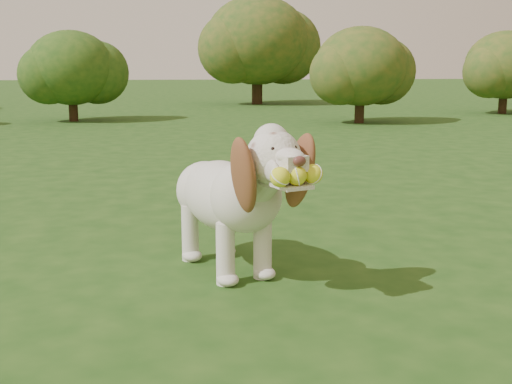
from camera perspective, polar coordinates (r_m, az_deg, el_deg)
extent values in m
plane|color=#1B4012|center=(2.94, 4.64, -6.69)|extent=(80.00, 80.00, 0.00)
ellipsoid|color=silver|center=(2.85, -2.91, -0.33)|extent=(0.49, 0.65, 0.31)
ellipsoid|color=silver|center=(2.65, -0.89, -0.42)|extent=(0.39, 0.39, 0.30)
ellipsoid|color=silver|center=(3.03, -4.54, 0.18)|extent=(0.35, 0.35, 0.27)
cylinder|color=silver|center=(2.53, 0.28, 0.87)|extent=(0.23, 0.28, 0.23)
sphere|color=silver|center=(2.42, 1.57, 3.11)|extent=(0.27, 0.27, 0.21)
sphere|color=silver|center=(2.42, 1.37, 4.50)|extent=(0.18, 0.18, 0.14)
cube|color=silver|center=(2.31, 3.02, 2.64)|extent=(0.13, 0.15, 0.06)
ellipsoid|color=#592D28|center=(2.26, 3.89, 2.75)|extent=(0.06, 0.05, 0.04)
cube|color=silver|center=(2.32, 3.17, 0.55)|extent=(0.15, 0.16, 0.01)
ellipsoid|color=brown|center=(2.38, -1.13, 1.47)|extent=(0.15, 0.23, 0.32)
ellipsoid|color=brown|center=(2.49, 3.92, 1.92)|extent=(0.18, 0.19, 0.32)
cylinder|color=silver|center=(3.14, -5.45, 1.19)|extent=(0.10, 0.16, 0.12)
cylinder|color=silver|center=(2.68, -2.73, -5.50)|extent=(0.10, 0.10, 0.26)
cylinder|color=silver|center=(2.76, 0.58, -5.02)|extent=(0.10, 0.10, 0.26)
cylinder|color=silver|center=(3.02, -5.88, -3.62)|extent=(0.10, 0.10, 0.26)
cylinder|color=silver|center=(3.09, -2.86, -3.25)|extent=(0.10, 0.10, 0.26)
sphere|color=#D4E626|center=(2.25, 2.15, 1.34)|extent=(0.09, 0.09, 0.07)
sphere|color=#D4E626|center=(2.28, 3.64, 1.47)|extent=(0.09, 0.09, 0.07)
sphere|color=#D4E626|center=(2.32, 5.08, 1.60)|extent=(0.09, 0.09, 0.07)
cylinder|color=#382314|center=(13.18, 21.10, 7.60)|extent=(0.16, 0.16, 0.50)
ellipsoid|color=#204816|center=(13.17, 21.30, 10.48)|extent=(1.50, 1.50, 1.27)
cylinder|color=#382314|center=(11.03, -15.94, 7.29)|extent=(0.15, 0.15, 0.47)
ellipsoid|color=#204816|center=(11.01, -16.12, 10.56)|extent=(1.42, 1.42, 1.20)
cylinder|color=#382314|center=(15.38, 0.10, 9.32)|extent=(0.25, 0.25, 0.81)
ellipsoid|color=#204816|center=(15.39, 0.10, 13.33)|extent=(2.42, 2.42, 2.06)
cylinder|color=#382314|center=(10.43, 9.19, 7.42)|extent=(0.15, 0.15, 0.49)
ellipsoid|color=#204816|center=(10.41, 9.30, 10.98)|extent=(1.46, 1.46, 1.24)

